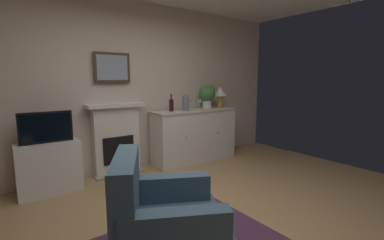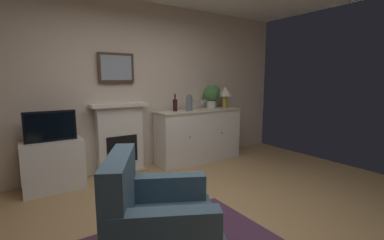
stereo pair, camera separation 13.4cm
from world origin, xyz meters
name	(u,v)px [view 2 (the right image)]	position (x,y,z in m)	size (l,w,h in m)	color
ground_plane	(207,231)	(0.00, 0.00, -0.05)	(6.38, 4.43, 0.10)	tan
wall_rear	(126,87)	(0.00, 2.18, 1.35)	(6.38, 0.06, 2.70)	beige
fireplace_unit	(120,138)	(-0.18, 2.06, 0.55)	(0.87, 0.30, 1.10)	white
framed_picture	(116,68)	(-0.18, 2.10, 1.64)	(0.55, 0.04, 0.45)	#473323
sideboard_cabinet	(199,135)	(1.21, 1.88, 0.47)	(1.61, 0.49, 0.93)	white
table_lamp	(225,93)	(1.81, 1.88, 1.21)	(0.26, 0.26, 0.40)	#B79338
wine_bottle	(175,105)	(0.74, 1.90, 1.04)	(0.08, 0.08, 0.29)	#331419
wine_glass_left	(194,103)	(1.13, 1.90, 1.06)	(0.07, 0.07, 0.16)	silver
wine_glass_center	(202,103)	(1.24, 1.82, 1.06)	(0.07, 0.07, 0.16)	silver
wine_glass_right	(204,102)	(1.35, 1.91, 1.06)	(0.07, 0.07, 0.16)	silver
vase_decorative	(189,103)	(0.97, 1.83, 1.07)	(0.11, 0.11, 0.28)	slate
tv_cabinet	(53,165)	(-1.15, 1.89, 0.33)	(0.75, 0.42, 0.66)	white
tv_set	(50,126)	(-1.15, 1.87, 0.86)	(0.62, 0.07, 0.40)	black
potted_plant_small	(212,94)	(1.54, 1.92, 1.19)	(0.30, 0.30, 0.43)	beige
armchair	(156,223)	(-0.68, -0.27, 0.38)	(1.07, 1.04, 0.92)	#3F596B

